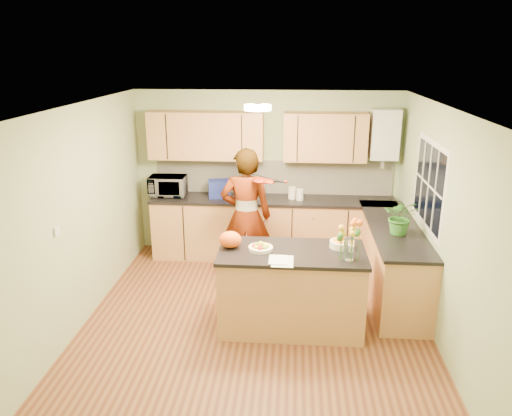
{
  "coord_description": "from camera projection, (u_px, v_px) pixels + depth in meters",
  "views": [
    {
      "loc": [
        0.41,
        -5.19,
        3.07
      ],
      "look_at": [
        -0.03,
        0.5,
        1.25
      ],
      "focal_mm": 35.0,
      "sensor_mm": 36.0,
      "label": 1
    }
  ],
  "objects": [
    {
      "name": "floor",
      "position": [
        256.0,
        321.0,
        5.89
      ],
      "size": [
        4.5,
        4.5,
        0.0
      ],
      "primitive_type": "plane",
      "color": "#552C18",
      "rests_on": "ground"
    },
    {
      "name": "ceiling",
      "position": [
        256.0,
        107.0,
        5.13
      ],
      "size": [
        4.0,
        4.5,
        0.02
      ],
      "primitive_type": "cube",
      "color": "white",
      "rests_on": "wall_back"
    },
    {
      "name": "wall_back",
      "position": [
        267.0,
        173.0,
        7.65
      ],
      "size": [
        4.0,
        0.02,
        2.5
      ],
      "primitive_type": "cube",
      "color": "#9DAE7C",
      "rests_on": "floor"
    },
    {
      "name": "wall_front",
      "position": [
        229.0,
        331.0,
        3.37
      ],
      "size": [
        4.0,
        0.02,
        2.5
      ],
      "primitive_type": "cube",
      "color": "#9DAE7C",
      "rests_on": "floor"
    },
    {
      "name": "wall_left",
      "position": [
        80.0,
        217.0,
        5.66
      ],
      "size": [
        0.02,
        4.5,
        2.5
      ],
      "primitive_type": "cube",
      "color": "#9DAE7C",
      "rests_on": "floor"
    },
    {
      "name": "wall_right",
      "position": [
        441.0,
        226.0,
        5.36
      ],
      "size": [
        0.02,
        4.5,
        2.5
      ],
      "primitive_type": "cube",
      "color": "#9DAE7C",
      "rests_on": "floor"
    },
    {
      "name": "back_counter",
      "position": [
        272.0,
        228.0,
        7.59
      ],
      "size": [
        3.64,
        0.62,
        0.94
      ],
      "color": "#BC814B",
      "rests_on": "floor"
    },
    {
      "name": "right_counter",
      "position": [
        392.0,
        260.0,
        6.43
      ],
      "size": [
        0.62,
        2.24,
        0.94
      ],
      "color": "#BC814B",
      "rests_on": "floor"
    },
    {
      "name": "splashback",
      "position": [
        273.0,
        177.0,
        7.64
      ],
      "size": [
        3.6,
        0.02,
        0.52
      ],
      "primitive_type": "cube",
      "color": "beige",
      "rests_on": "back_counter"
    },
    {
      "name": "upper_cabinets",
      "position": [
        255.0,
        136.0,
        7.32
      ],
      "size": [
        3.2,
        0.34,
        0.7
      ],
      "color": "#BC814B",
      "rests_on": "wall_back"
    },
    {
      "name": "boiler",
      "position": [
        385.0,
        134.0,
        7.17
      ],
      "size": [
        0.4,
        0.3,
        0.86
      ],
      "color": "silver",
      "rests_on": "wall_back"
    },
    {
      "name": "window_right",
      "position": [
        429.0,
        185.0,
        5.84
      ],
      "size": [
        0.01,
        1.3,
        1.05
      ],
      "color": "silver",
      "rests_on": "wall_right"
    },
    {
      "name": "light_switch",
      "position": [
        57.0,
        231.0,
        5.07
      ],
      "size": [
        0.02,
        0.09,
        0.09
      ],
      "primitive_type": "cube",
      "color": "silver",
      "rests_on": "wall_left"
    },
    {
      "name": "ceiling_lamp",
      "position": [
        258.0,
        107.0,
        5.43
      ],
      "size": [
        0.3,
        0.3,
        0.07
      ],
      "color": "#FFEABF",
      "rests_on": "ceiling"
    },
    {
      "name": "peninsula_island",
      "position": [
        291.0,
        289.0,
        5.66
      ],
      "size": [
        1.63,
        0.84,
        0.94
      ],
      "color": "#BC814B",
      "rests_on": "floor"
    },
    {
      "name": "fruit_dish",
      "position": [
        261.0,
        247.0,
        5.53
      ],
      "size": [
        0.27,
        0.27,
        0.1
      ],
      "color": "#F7E7C6",
      "rests_on": "peninsula_island"
    },
    {
      "name": "orange_bowl",
      "position": [
        341.0,
        242.0,
        5.6
      ],
      "size": [
        0.26,
        0.26,
        0.15
      ],
      "color": "#F7E7C6",
      "rests_on": "peninsula_island"
    },
    {
      "name": "flower_vase",
      "position": [
        350.0,
        229.0,
        5.2
      ],
      "size": [
        0.28,
        0.28,
        0.51
      ],
      "rotation": [
        0.0,
        0.0,
        -0.04
      ],
      "color": "silver",
      "rests_on": "peninsula_island"
    },
    {
      "name": "orange_bag",
      "position": [
        230.0,
        240.0,
        5.59
      ],
      "size": [
        0.31,
        0.28,
        0.19
      ],
      "primitive_type": "ellipsoid",
      "rotation": [
        0.0,
        0.0,
        0.31
      ],
      "color": "#FF5915",
      "rests_on": "peninsula_island"
    },
    {
      "name": "papers",
      "position": [
        282.0,
        261.0,
        5.24
      ],
      "size": [
        0.23,
        0.31,
        0.01
      ],
      "primitive_type": "cube",
      "color": "white",
      "rests_on": "peninsula_island"
    },
    {
      "name": "violinist",
      "position": [
        246.0,
        216.0,
        6.67
      ],
      "size": [
        0.69,
        0.47,
        1.86
      ],
      "primitive_type": "imported",
      "rotation": [
        0.0,
        0.0,
        3.17
      ],
      "color": "tan",
      "rests_on": "floor"
    },
    {
      "name": "violin",
      "position": [
        260.0,
        180.0,
        6.28
      ],
      "size": [
        0.59,
        0.51,
        0.15
      ],
      "primitive_type": null,
      "rotation": [
        0.17,
        0.0,
        -0.61
      ],
      "color": "#4C0904",
      "rests_on": "violinist"
    },
    {
      "name": "microwave",
      "position": [
        168.0,
        186.0,
        7.55
      ],
      "size": [
        0.55,
        0.38,
        0.3
      ],
      "primitive_type": "imported",
      "rotation": [
        0.0,
        0.0,
        0.02
      ],
      "color": "silver",
      "rests_on": "back_counter"
    },
    {
      "name": "blue_box",
      "position": [
        219.0,
        189.0,
        7.48
      ],
      "size": [
        0.36,
        0.3,
        0.26
      ],
      "primitive_type": "cube",
      "rotation": [
        0.0,
        0.0,
        0.2
      ],
      "color": "navy",
      "rests_on": "back_counter"
    },
    {
      "name": "kettle",
      "position": [
        260.0,
        191.0,
        7.39
      ],
      "size": [
        0.16,
        0.16,
        0.3
      ],
      "rotation": [
        0.0,
        0.0,
        0.13
      ],
      "color": "silver",
      "rests_on": "back_counter"
    },
    {
      "name": "jar_cream",
      "position": [
        292.0,
        193.0,
        7.41
      ],
      "size": [
        0.14,
        0.14,
        0.18
      ],
      "primitive_type": "cylinder",
      "rotation": [
        0.0,
        0.0,
        0.29
      ],
      "color": "#F7E7C6",
      "rests_on": "back_counter"
    },
    {
      "name": "jar_white",
      "position": [
        300.0,
        195.0,
        7.34
      ],
      "size": [
        0.12,
        0.12,
        0.17
      ],
      "primitive_type": "cylinder",
      "rotation": [
        0.0,
        0.0,
        0.08
      ],
      "color": "silver",
      "rests_on": "back_counter"
    },
    {
      "name": "potted_plant",
      "position": [
        401.0,
        217.0,
        5.94
      ],
      "size": [
        0.47,
        0.43,
        0.44
      ],
      "primitive_type": "imported",
      "rotation": [
        0.0,
        0.0,
        -0.24
      ],
      "color": "#337527",
      "rests_on": "right_counter"
    }
  ]
}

